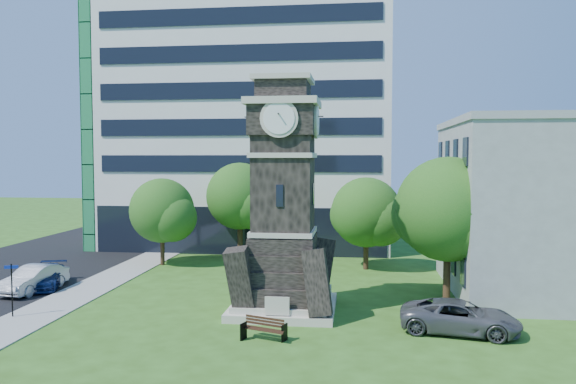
# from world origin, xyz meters

# --- Properties ---
(ground) EXTENTS (160.00, 160.00, 0.00)m
(ground) POSITION_xyz_m (0.00, 0.00, 0.00)
(ground) COLOR #305418
(ground) RESTS_ON ground
(sidewalk) EXTENTS (3.00, 70.00, 0.06)m
(sidewalk) POSITION_xyz_m (-9.50, 5.00, 0.03)
(sidewalk) COLOR gray
(sidewalk) RESTS_ON ground
(clock_tower) EXTENTS (5.40, 5.40, 12.22)m
(clock_tower) POSITION_xyz_m (3.00, 2.00, 5.28)
(clock_tower) COLOR #BBB7A3
(clock_tower) RESTS_ON ground
(office_tall) EXTENTS (26.20, 15.11, 28.60)m
(office_tall) POSITION_xyz_m (-3.20, 25.84, 14.22)
(office_tall) COLOR white
(office_tall) RESTS_ON ground
(car_street_mid) EXTENTS (2.22, 4.90, 1.56)m
(car_street_mid) POSITION_xyz_m (-12.53, 4.35, 0.78)
(car_street_mid) COLOR #9A9CA1
(car_street_mid) RESTS_ON ground
(car_street_north) EXTENTS (3.22, 5.00, 1.35)m
(car_street_north) POSITION_xyz_m (-12.41, 5.52, 0.67)
(car_street_north) COLOR navy
(car_street_north) RESTS_ON ground
(car_east_lot) EXTENTS (5.77, 3.45, 1.50)m
(car_east_lot) POSITION_xyz_m (11.57, -0.74, 0.75)
(car_east_lot) COLOR #515156
(car_east_lot) RESTS_ON ground
(park_bench) EXTENTS (1.95, 0.52, 1.01)m
(park_bench) POSITION_xyz_m (2.76, -2.83, 0.53)
(park_bench) COLOR black
(park_bench) RESTS_ON ground
(street_sign) EXTENTS (0.66, 0.07, 2.75)m
(street_sign) POSITION_xyz_m (-10.44, -0.96, 1.72)
(street_sign) COLOR black
(street_sign) RESTS_ON ground
(tree_nw) EXTENTS (5.33, 4.84, 6.55)m
(tree_nw) POSITION_xyz_m (-7.69, 13.54, 3.96)
(tree_nw) COLOR #332114
(tree_nw) RESTS_ON ground
(tree_nc) EXTENTS (5.88, 5.34, 7.70)m
(tree_nc) POSITION_xyz_m (-2.42, 16.89, 4.82)
(tree_nc) COLOR #332114
(tree_nc) RESTS_ON ground
(tree_ne) EXTENTS (5.56, 5.06, 6.69)m
(tree_ne) POSITION_xyz_m (7.54, 13.72, 3.99)
(tree_ne) COLOR #332114
(tree_ne) RESTS_ON ground
(tree_east) EXTENTS (6.39, 5.81, 8.14)m
(tree_east) POSITION_xyz_m (11.88, 4.81, 5.03)
(tree_east) COLOR #332114
(tree_east) RESTS_ON ground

